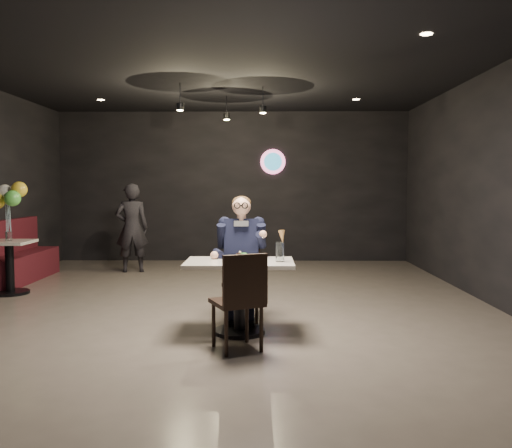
{
  "coord_description": "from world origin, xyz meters",
  "views": [
    {
      "loc": [
        0.6,
        -6.42,
        1.51
      ],
      "look_at": [
        0.52,
        -0.35,
        1.09
      ],
      "focal_mm": 38.0,
      "sensor_mm": 36.0,
      "label": 1
    }
  ],
  "objects_px": {
    "seated_man": "(242,257)",
    "side_table": "(10,268)",
    "balloon_vase": "(9,236)",
    "sundae_glass": "(280,252)",
    "booth_bench": "(20,251)",
    "chair_far": "(242,280)",
    "main_table": "(240,297)",
    "passerby": "(132,228)",
    "chair_near": "(237,300)"
  },
  "relations": [
    {
      "from": "chair_near",
      "to": "balloon_vase",
      "type": "xyz_separation_m",
      "value": [
        -3.31,
        2.55,
        0.36
      ]
    },
    {
      "from": "chair_near",
      "to": "seated_man",
      "type": "relative_size",
      "value": 0.64
    },
    {
      "from": "seated_man",
      "to": "side_table",
      "type": "distance_m",
      "value": 3.63
    },
    {
      "from": "seated_man",
      "to": "booth_bench",
      "type": "relative_size",
      "value": 0.73
    },
    {
      "from": "main_table",
      "to": "sundae_glass",
      "type": "bearing_deg",
      "value": -5.35
    },
    {
      "from": "seated_man",
      "to": "passerby",
      "type": "xyz_separation_m",
      "value": [
        -2.07,
        3.42,
        0.06
      ]
    },
    {
      "from": "chair_far",
      "to": "booth_bench",
      "type": "bearing_deg",
      "value": 145.87
    },
    {
      "from": "chair_near",
      "to": "sundae_glass",
      "type": "xyz_separation_m",
      "value": [
        0.41,
        0.51,
        0.39
      ]
    },
    {
      "from": "chair_far",
      "to": "passerby",
      "type": "xyz_separation_m",
      "value": [
        -2.07,
        3.42,
        0.32
      ]
    },
    {
      "from": "side_table",
      "to": "passerby",
      "type": "xyz_separation_m",
      "value": [
        1.25,
        1.97,
        0.41
      ]
    },
    {
      "from": "seated_man",
      "to": "sundae_glass",
      "type": "bearing_deg",
      "value": -55.07
    },
    {
      "from": "chair_far",
      "to": "sundae_glass",
      "type": "xyz_separation_m",
      "value": [
        0.41,
        -0.59,
        0.39
      ]
    },
    {
      "from": "chair_near",
      "to": "passerby",
      "type": "bearing_deg",
      "value": 90.09
    },
    {
      "from": "passerby",
      "to": "side_table",
      "type": "bearing_deg",
      "value": 47.12
    },
    {
      "from": "chair_far",
      "to": "seated_man",
      "type": "relative_size",
      "value": 0.64
    },
    {
      "from": "chair_far",
      "to": "chair_near",
      "type": "bearing_deg",
      "value": -90.0
    },
    {
      "from": "side_table",
      "to": "sundae_glass",
      "type": "bearing_deg",
      "value": -28.68
    },
    {
      "from": "booth_bench",
      "to": "passerby",
      "type": "bearing_deg",
      "value": 32.18
    },
    {
      "from": "main_table",
      "to": "seated_man",
      "type": "height_order",
      "value": "seated_man"
    },
    {
      "from": "main_table",
      "to": "balloon_vase",
      "type": "height_order",
      "value": "balloon_vase"
    },
    {
      "from": "sundae_glass",
      "to": "booth_bench",
      "type": "relative_size",
      "value": 0.1
    },
    {
      "from": "main_table",
      "to": "balloon_vase",
      "type": "relative_size",
      "value": 8.12
    },
    {
      "from": "balloon_vase",
      "to": "seated_man",
      "type": "bearing_deg",
      "value": -23.62
    },
    {
      "from": "seated_man",
      "to": "sundae_glass",
      "type": "distance_m",
      "value": 0.73
    },
    {
      "from": "sundae_glass",
      "to": "balloon_vase",
      "type": "distance_m",
      "value": 4.25
    },
    {
      "from": "chair_far",
      "to": "balloon_vase",
      "type": "xyz_separation_m",
      "value": [
        -3.31,
        1.45,
        0.36
      ]
    },
    {
      "from": "chair_near",
      "to": "balloon_vase",
      "type": "relative_size",
      "value": 6.79
    },
    {
      "from": "chair_far",
      "to": "seated_man",
      "type": "xyz_separation_m",
      "value": [
        0.0,
        0.0,
        0.26
      ]
    },
    {
      "from": "chair_far",
      "to": "balloon_vase",
      "type": "relative_size",
      "value": 6.79
    },
    {
      "from": "chair_near",
      "to": "balloon_vase",
      "type": "distance_m",
      "value": 4.2
    },
    {
      "from": "chair_far",
      "to": "chair_near",
      "type": "relative_size",
      "value": 1.0
    },
    {
      "from": "chair_near",
      "to": "booth_bench",
      "type": "bearing_deg",
      "value": 111.05
    },
    {
      "from": "balloon_vase",
      "to": "booth_bench",
      "type": "bearing_deg",
      "value": 106.7
    },
    {
      "from": "seated_man",
      "to": "balloon_vase",
      "type": "height_order",
      "value": "seated_man"
    },
    {
      "from": "seated_man",
      "to": "sundae_glass",
      "type": "xyz_separation_m",
      "value": [
        0.41,
        -0.59,
        0.13
      ]
    },
    {
      "from": "main_table",
      "to": "seated_man",
      "type": "distance_m",
      "value": 0.65
    },
    {
      "from": "sundae_glass",
      "to": "booth_bench",
      "type": "height_order",
      "value": "booth_bench"
    },
    {
      "from": "balloon_vase",
      "to": "sundae_glass",
      "type": "bearing_deg",
      "value": -28.68
    },
    {
      "from": "main_table",
      "to": "seated_man",
      "type": "relative_size",
      "value": 0.76
    },
    {
      "from": "side_table",
      "to": "passerby",
      "type": "relative_size",
      "value": 0.47
    },
    {
      "from": "booth_bench",
      "to": "sundae_glass",
      "type": "bearing_deg",
      "value": -37.05
    },
    {
      "from": "side_table",
      "to": "booth_bench",
      "type": "bearing_deg",
      "value": 106.7
    },
    {
      "from": "side_table",
      "to": "balloon_vase",
      "type": "relative_size",
      "value": 5.44
    },
    {
      "from": "main_table",
      "to": "side_table",
      "type": "bearing_deg",
      "value": 148.9
    },
    {
      "from": "booth_bench",
      "to": "passerby",
      "type": "height_order",
      "value": "passerby"
    },
    {
      "from": "side_table",
      "to": "passerby",
      "type": "bearing_deg",
      "value": 57.71
    },
    {
      "from": "chair_near",
      "to": "booth_bench",
      "type": "height_order",
      "value": "booth_bench"
    },
    {
      "from": "balloon_vase",
      "to": "chair_far",
      "type": "bearing_deg",
      "value": -23.62
    },
    {
      "from": "main_table",
      "to": "side_table",
      "type": "distance_m",
      "value": 3.87
    },
    {
      "from": "main_table",
      "to": "sundae_glass",
      "type": "xyz_separation_m",
      "value": [
        0.41,
        -0.04,
        0.47
      ]
    }
  ]
}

